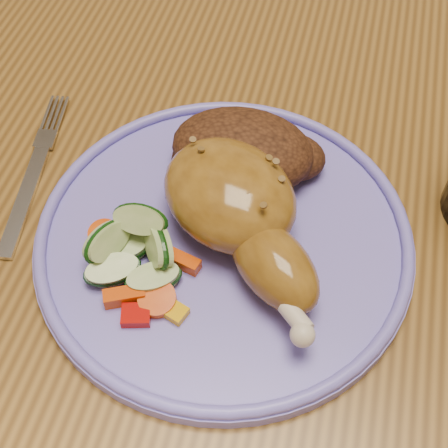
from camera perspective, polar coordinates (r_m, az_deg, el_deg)
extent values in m
plane|color=#52371C|center=(1.24, 4.94, -18.08)|extent=(4.00, 4.00, 0.00)
cube|color=brown|center=(0.59, 9.85, 4.62)|extent=(0.90, 1.40, 0.04)
cube|color=brown|center=(1.37, -5.47, 17.03)|extent=(0.06, 0.06, 0.71)
cube|color=#4C2D16|center=(1.20, 11.50, 14.51)|extent=(0.42, 0.42, 0.04)
cylinder|color=#4C2D16|center=(1.25, 0.66, 2.85)|extent=(0.04, 0.04, 0.41)
cylinder|color=#4C2D16|center=(1.49, 3.95, 13.30)|extent=(0.04, 0.04, 0.41)
cylinder|color=#4C2D16|center=(1.25, 16.97, -0.33)|extent=(0.04, 0.04, 0.41)
cylinder|color=#4C2D16|center=(1.50, 17.81, 10.58)|extent=(0.04, 0.04, 0.41)
cylinder|color=#6F65CF|center=(0.51, 0.00, -1.40)|extent=(0.30, 0.30, 0.01)
torus|color=#6F65CF|center=(0.50, 0.00, -0.68)|extent=(0.30, 0.30, 0.01)
ellipsoid|color=#8D601D|center=(0.49, 0.51, 2.74)|extent=(0.15, 0.15, 0.06)
ellipsoid|color=#8D601D|center=(0.46, 4.58, -3.69)|extent=(0.10, 0.10, 0.05)
sphere|color=beige|center=(0.43, 7.20, -10.02)|extent=(0.02, 0.02, 0.02)
ellipsoid|color=#452311|center=(0.53, 1.70, 6.77)|extent=(0.12, 0.09, 0.05)
ellipsoid|color=#452311|center=(0.54, 6.11, 6.14)|extent=(0.06, 0.05, 0.03)
ellipsoid|color=#452311|center=(0.54, -2.18, 5.95)|extent=(0.05, 0.05, 0.03)
cube|color=#A50A05|center=(0.46, -8.05, -8.25)|extent=(0.02, 0.02, 0.01)
cube|color=#E5A507|center=(0.46, -4.50, -8.01)|extent=(0.02, 0.02, 0.01)
cube|color=#E35207|center=(0.47, -9.09, -6.54)|extent=(0.03, 0.02, 0.01)
cylinder|color=#E35207|center=(0.50, -10.88, -1.02)|extent=(0.02, 0.03, 0.01)
cube|color=#E35207|center=(0.48, -3.72, -3.45)|extent=(0.03, 0.02, 0.01)
cylinder|color=#E35207|center=(0.47, -6.12, -6.85)|extent=(0.03, 0.03, 0.01)
cylinder|color=#B8CA83|center=(0.48, -10.68, -1.55)|extent=(0.04, 0.05, 0.04)
cylinder|color=#B8CA83|center=(0.48, -7.66, 0.42)|extent=(0.04, 0.04, 0.04)
cylinder|color=#B8CA83|center=(0.49, -9.36, -2.28)|extent=(0.05, 0.06, 0.02)
cylinder|color=#B8CA83|center=(0.48, -10.18, -4.16)|extent=(0.06, 0.06, 0.02)
cylinder|color=#B8CA83|center=(0.47, -6.48, -4.99)|extent=(0.06, 0.06, 0.02)
cylinder|color=#B8CA83|center=(0.48, -6.06, -1.91)|extent=(0.04, 0.05, 0.04)
cube|color=silver|center=(0.56, -17.76, 2.20)|extent=(0.03, 0.12, 0.00)
cube|color=silver|center=(0.60, -16.02, 7.46)|extent=(0.03, 0.07, 0.00)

